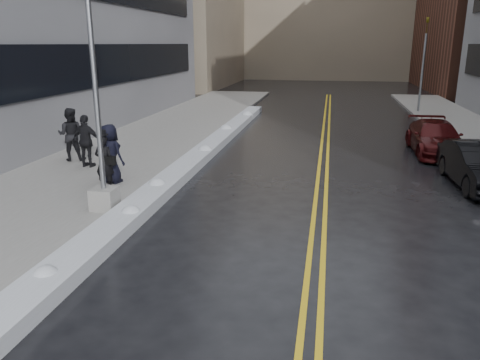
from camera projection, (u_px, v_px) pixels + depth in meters
The scene contains 14 objects.
ground at pixel (203, 255), 10.43m from camera, with size 160.00×160.00×0.00m, color black.
sidewalk_west at pixel (137, 147), 20.87m from camera, with size 5.50×50.00×0.15m, color gray.
lane_line_left at pixel (320, 157), 19.43m from camera, with size 0.12×50.00×0.01m, color gold.
lane_line_right at pixel (328, 157), 19.38m from camera, with size 0.12×50.00×0.01m, color gold.
snow_ridge at pixel (196, 159), 18.37m from camera, with size 0.90×30.00×0.34m, color silver.
building_west_far at pixel (170, 2), 52.17m from camera, with size 14.00×22.00×18.00m, color gray.
lamppost at pixel (98, 123), 12.20m from camera, with size 0.65×0.65×7.62m.
traffic_signal at pixel (423, 61), 30.57m from camera, with size 0.16×0.20×6.00m.
pedestrian_fedora at pixel (105, 163), 14.34m from camera, with size 0.63×0.41×1.71m, color black.
pedestrian_b at pixel (71, 134), 17.96m from camera, with size 0.99×0.77×2.03m, color black.
pedestrian_c at pixel (110, 154), 15.06m from camera, with size 0.94×0.61×1.92m, color black.
pedestrian_d at pixel (86, 141), 17.01m from camera, with size 1.13×0.47×1.92m, color black.
car_black at pixel (479, 166), 15.15m from camera, with size 1.53×4.40×1.45m, color black.
car_maroon at pixel (435, 138), 19.81m from camera, with size 1.92×4.71×1.37m, color #3A090A.
Camera 1 is at (2.61, -9.22, 4.53)m, focal length 35.00 mm.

